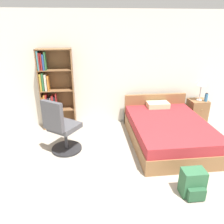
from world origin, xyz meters
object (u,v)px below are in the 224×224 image
(bed, at_px, (167,130))
(nightstand, at_px, (197,111))
(water_bottle, at_px, (206,97))
(bookshelf, at_px, (53,90))
(office_chair, at_px, (62,129))
(backpack_green, at_px, (193,183))
(table_lamp, at_px, (202,83))

(bed, xyz_separation_m, nightstand, (1.07, 0.86, 0.04))
(bed, bearing_deg, water_bottle, 32.64)
(bookshelf, xyz_separation_m, bed, (2.39, -0.95, -0.65))
(office_chair, relative_size, backpack_green, 2.67)
(nightstand, distance_m, backpack_green, 2.71)
(table_lamp, bearing_deg, bookshelf, 178.23)
(nightstand, relative_size, backpack_green, 1.42)
(table_lamp, bearing_deg, nightstand, 85.23)
(table_lamp, bearing_deg, backpack_green, -117.37)
(backpack_green, bearing_deg, office_chair, 144.97)
(office_chair, distance_m, nightstand, 3.36)
(bookshelf, distance_m, office_chair, 1.23)
(bed, xyz_separation_m, backpack_green, (-0.17, -1.54, -0.06))
(bookshelf, relative_size, water_bottle, 8.81)
(bed, xyz_separation_m, office_chair, (-2.12, -0.18, 0.23))
(office_chair, relative_size, nightstand, 1.88)
(bookshelf, height_order, table_lamp, bookshelf)
(backpack_green, bearing_deg, bookshelf, 131.62)
(nightstand, relative_size, table_lamp, 1.09)
(bookshelf, xyz_separation_m, nightstand, (3.45, -0.09, -0.62))
(table_lamp, xyz_separation_m, water_bottle, (0.12, -0.08, -0.33))
(water_bottle, bearing_deg, bookshelf, 177.02)
(office_chair, bearing_deg, backpack_green, -35.03)
(bed, relative_size, office_chair, 1.91)
(bookshelf, distance_m, nightstand, 3.51)
(bookshelf, bearing_deg, office_chair, -76.70)
(nightstand, xyz_separation_m, backpack_green, (-1.24, -2.41, -0.09))
(bookshelf, bearing_deg, water_bottle, -2.98)
(office_chair, height_order, water_bottle, office_chair)
(table_lamp, distance_m, water_bottle, 0.36)
(backpack_green, bearing_deg, water_bottle, 59.48)
(bookshelf, xyz_separation_m, water_bottle, (3.57, -0.19, -0.23))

